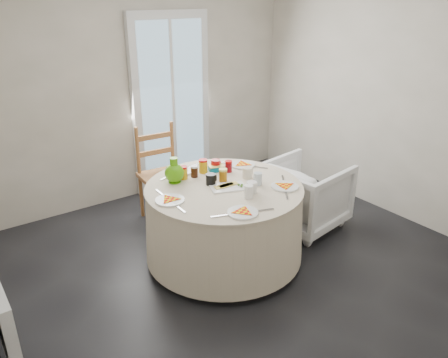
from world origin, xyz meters
TOP-DOWN VIEW (x-y plane):
  - floor at (0.00, 0.00)m, footprint 4.00×4.00m
  - wall_back at (0.00, 2.00)m, footprint 4.00×0.02m
  - wall_right at (2.00, 0.00)m, footprint 0.02×4.00m
  - glass_door at (0.40, 1.95)m, footprint 1.00×0.08m
  - table at (-0.07, 0.23)m, footprint 1.40×1.40m
  - wooden_chair at (-0.13, 1.24)m, footprint 0.49×0.47m
  - armchair at (0.98, 0.27)m, footprint 0.80×0.84m
  - place_settings at (-0.07, 0.23)m, footprint 1.37×1.37m
  - jar_cluster at (-0.06, 0.53)m, footprint 0.54×0.41m
  - butter_tub at (0.08, 0.56)m, footprint 0.17×0.14m
  - green_pitcher at (-0.37, 0.56)m, footprint 0.21×0.21m
  - cheese_platter at (-0.06, 0.19)m, footprint 0.35×0.28m
  - mugs_glasses at (0.04, 0.21)m, footprint 0.84×0.84m

SIDE VIEW (x-z plane):
  - floor at x=0.00m, z-range 0.00..0.00m
  - table at x=-0.07m, z-range 0.02..0.73m
  - armchair at x=0.98m, z-range 0.00..0.78m
  - wooden_chair at x=-0.13m, z-range -0.04..0.98m
  - place_settings at x=-0.07m, z-range 0.76..0.78m
  - cheese_platter at x=-0.06m, z-range 0.75..0.79m
  - butter_tub at x=0.08m, z-range 0.76..0.81m
  - mugs_glasses at x=0.04m, z-range 0.75..0.87m
  - jar_cluster at x=-0.06m, z-range 0.75..0.89m
  - green_pitcher at x=-0.37m, z-range 0.76..0.98m
  - glass_door at x=0.40m, z-range 0.00..2.10m
  - wall_back at x=0.00m, z-range 0.00..2.60m
  - wall_right at x=2.00m, z-range 0.00..2.60m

